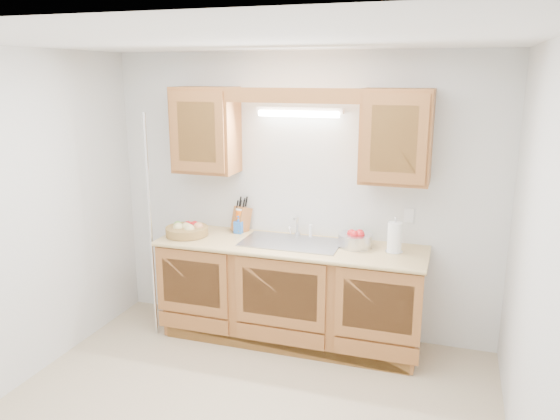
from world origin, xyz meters
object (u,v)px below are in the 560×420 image
at_px(knife_block, 241,219).
at_px(apple_bowl, 355,239).
at_px(paper_towel, 395,238).
at_px(fruit_basket, 187,230).

xyz_separation_m(knife_block, apple_bowl, (1.08, -0.14, -0.05)).
relative_size(paper_towel, apple_bowl, 0.87).
bearing_deg(knife_block, apple_bowl, 15.61).
bearing_deg(knife_block, paper_towel, 15.28).
relative_size(knife_block, apple_bowl, 0.96).
xyz_separation_m(paper_towel, apple_bowl, (-0.33, 0.05, -0.06)).
height_order(knife_block, paper_towel, knife_block).
distance_m(fruit_basket, paper_towel, 1.83).
bearing_deg(apple_bowl, knife_block, 172.47).
bearing_deg(apple_bowl, paper_towel, -8.94).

